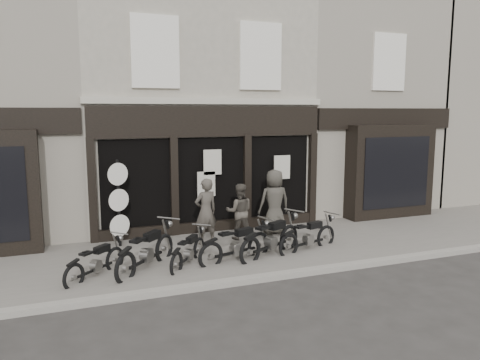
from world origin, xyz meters
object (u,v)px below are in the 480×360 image
object	(u,v)px
motorcycle_4	(271,242)
motorcycle_0	(96,265)
motorcycle_1	(147,254)
motorcycle_3	(237,247)
motorcycle_5	(309,239)
man_left	(206,211)
advert_sign_post	(119,207)
motorcycle_2	(189,254)
man_centre	(239,211)
man_right	(274,202)

from	to	relation	value
motorcycle_4	motorcycle_0	bearing A→B (deg)	152.96
motorcycle_0	motorcycle_1	size ratio (longest dim) A/B	0.81
motorcycle_3	motorcycle_5	bearing A→B (deg)	-13.55
motorcycle_3	man_left	distance (m)	1.71
motorcycle_4	advert_sign_post	world-z (taller)	advert_sign_post
motorcycle_4	motorcycle_5	size ratio (longest dim) A/B	1.07
motorcycle_2	man_centre	world-z (taller)	man_centre
man_right	man_left	bearing A→B (deg)	9.55
man_left	man_centre	bearing A→B (deg)	174.50
motorcycle_2	motorcycle_4	size ratio (longest dim) A/B	0.73
motorcycle_1	man_right	distance (m)	4.49
advert_sign_post	motorcycle_1	bearing A→B (deg)	-104.36
motorcycle_0	motorcycle_3	distance (m)	3.34
motorcycle_2	motorcycle_5	world-z (taller)	motorcycle_5
motorcycle_1	motorcycle_2	size ratio (longest dim) A/B	1.19
man_right	advert_sign_post	distance (m)	4.48
man_centre	motorcycle_1	bearing A→B (deg)	45.36
motorcycle_1	motorcycle_3	size ratio (longest dim) A/B	0.89
motorcycle_1	motorcycle_4	distance (m)	3.16
man_left	man_right	world-z (taller)	man_right
motorcycle_5	man_centre	distance (m)	2.15
motorcycle_3	motorcycle_4	bearing A→B (deg)	-12.98
man_left	advert_sign_post	distance (m)	2.34
motorcycle_4	man_left	xyz separation A→B (m)	(-1.29, 1.49, 0.59)
motorcycle_0	man_centre	distance (m)	4.43
motorcycle_5	man_left	distance (m)	2.88
motorcycle_4	motorcycle_5	xyz separation A→B (m)	(1.12, 0.05, -0.05)
motorcycle_1	motorcycle_2	distance (m)	1.00
motorcycle_3	man_left	world-z (taller)	man_left
motorcycle_1	advert_sign_post	xyz separation A→B (m)	(-0.38, 2.02, 0.76)
motorcycle_2	man_right	bearing A→B (deg)	-21.02
man_centre	motorcycle_0	bearing A→B (deg)	39.54
motorcycle_1	motorcycle_5	distance (m)	4.28
man_left	motorcycle_1	bearing A→B (deg)	24.26
motorcycle_5	man_left	xyz separation A→B (m)	(-2.41, 1.44, 0.64)
motorcycle_2	man_right	world-z (taller)	man_right
motorcycle_3	motorcycle_4	world-z (taller)	motorcycle_4
motorcycle_1	man_left	xyz separation A→B (m)	(1.88, 1.42, 0.59)
motorcycle_0	man_centre	world-z (taller)	man_centre
motorcycle_3	advert_sign_post	world-z (taller)	advert_sign_post
motorcycle_2	advert_sign_post	bearing A→B (deg)	73.23
motorcycle_5	man_left	world-z (taller)	man_left
man_centre	man_right	distance (m)	1.20
motorcycle_1	motorcycle_2	world-z (taller)	motorcycle_1
motorcycle_0	motorcycle_5	size ratio (longest dim) A/B	0.75
motorcycle_3	man_centre	bearing A→B (deg)	50.13
motorcycle_1	motorcycle_3	bearing A→B (deg)	-50.37
motorcycle_4	man_left	size ratio (longest dim) A/B	1.18
motorcycle_1	man_centre	size ratio (longest dim) A/B	1.17
motorcycle_0	motorcycle_2	world-z (taller)	motorcycle_0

